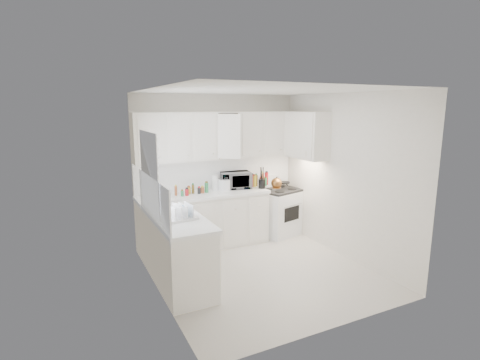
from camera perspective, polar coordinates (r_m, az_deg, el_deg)
floor at (r=5.63m, az=3.24°, el=-13.84°), size 3.20×3.20×0.00m
ceiling at (r=5.11m, az=3.57°, el=13.61°), size 3.20×3.20×0.00m
wall_back at (r=6.63m, az=-3.44°, el=1.78°), size 3.00×0.00×3.00m
wall_front at (r=3.95m, az=14.96°, el=-5.11°), size 3.00×0.00×3.00m
wall_left at (r=4.68m, az=-12.81°, el=-2.47°), size 0.00×3.20×3.20m
wall_right at (r=6.09m, az=15.77°, el=0.52°), size 0.00×3.20×3.20m
window_blinds at (r=4.97m, az=-13.66°, el=1.23°), size 0.06×0.96×1.06m
lower_cabinets_back at (r=6.42m, az=-5.53°, el=-6.38°), size 2.22×0.60×0.90m
lower_cabinets_left at (r=5.20m, az=-9.66°, el=-10.82°), size 0.60×1.60×0.90m
countertop_back at (r=6.28m, az=-5.58°, el=-2.28°), size 2.24×0.64×0.05m
countertop_left at (r=5.04m, az=-9.72°, el=-5.78°), size 0.64×1.62×0.05m
backsplash_back at (r=6.64m, az=-3.40°, el=1.13°), size 2.98×0.02×0.55m
backsplash_left at (r=4.89m, az=-13.21°, el=-2.81°), size 0.02×1.60×0.55m
upper_cabinets_back at (r=6.45m, az=-2.89°, el=3.32°), size 3.00×0.33×0.80m
upper_cabinets_right at (r=6.58m, az=10.03°, el=3.32°), size 0.33×0.90×0.80m
sink at (r=5.33m, az=-10.85°, el=-3.28°), size 0.42×0.38×0.30m
stove at (r=7.02m, az=6.13°, el=-3.94°), size 0.86×0.76×1.12m
tea_kettle at (r=6.68m, az=5.65°, el=-0.35°), size 0.31×0.29×0.22m
frying_pan at (r=7.15m, az=6.74°, el=-0.34°), size 0.34×0.45×0.04m
microwave at (r=6.61m, az=-0.70°, el=0.26°), size 0.58×0.40×0.36m
rice_cooker at (r=6.49m, az=-2.38°, el=-0.57°), size 0.29×0.29×0.22m
paper_towel at (r=6.47m, az=-3.85°, el=-0.40°), size 0.12×0.12×0.27m
utensil_crock at (r=6.60m, az=3.40°, el=0.41°), size 0.17×0.17×0.40m
dish_rack at (r=4.86m, az=-9.29°, el=-4.72°), size 0.44×0.35×0.22m
spice_left_0 at (r=6.24m, az=-9.97°, el=-1.63°), size 0.06×0.06×0.13m
spice_left_1 at (r=6.18m, az=-9.07°, el=-1.74°), size 0.06×0.06×0.13m
spice_left_2 at (r=6.29m, az=-8.66°, el=-1.51°), size 0.06×0.06×0.13m
spice_left_3 at (r=6.22m, az=-7.75°, el=-1.61°), size 0.06×0.06×0.13m
spice_left_4 at (r=6.33m, az=-7.37°, el=-1.38°), size 0.06×0.06×0.13m
spice_left_5 at (r=6.27m, az=-6.45°, el=-1.48°), size 0.06×0.06×0.13m
spice_left_6 at (r=6.38m, az=-6.09°, el=-1.25°), size 0.06×0.06×0.13m
spice_left_7 at (r=6.32m, az=-5.17°, el=-1.35°), size 0.06×0.06×0.13m
sauce_right_0 at (r=6.80m, az=1.56°, el=-0.16°), size 0.06×0.06×0.19m
sauce_right_1 at (r=6.77m, az=2.21°, el=-0.21°), size 0.06×0.06×0.19m
sauce_right_2 at (r=6.85m, az=2.37°, el=-0.08°), size 0.06×0.06×0.19m
sauce_right_3 at (r=6.82m, az=3.02°, el=-0.13°), size 0.06×0.06×0.19m
sauce_right_4 at (r=6.90m, az=3.17°, el=-0.00°), size 0.06×0.06×0.19m
sauce_right_5 at (r=6.88m, az=3.82°, el=-0.05°), size 0.06×0.06×0.19m
sauce_right_6 at (r=6.95m, az=3.96°, el=0.08°), size 0.06×0.06×0.19m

